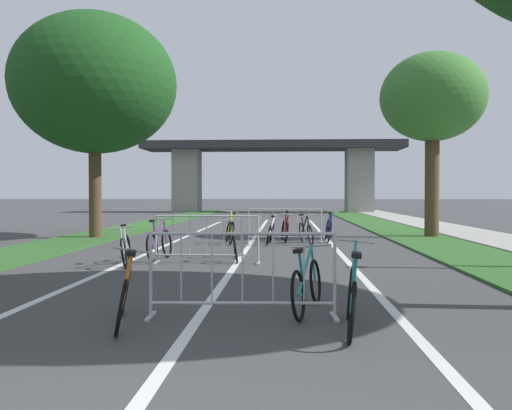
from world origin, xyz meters
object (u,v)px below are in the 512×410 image
(bicycle_blue_3, at_px, (329,229))
(bicycle_white_5, at_px, (271,233))
(bicycle_silver_1, at_px, (126,249))
(crowd_barrier_nearest, at_px, (242,275))
(bicycle_teal_0, at_px, (307,285))
(bicycle_yellow_4, at_px, (230,231))
(tree_left_cypress_far, at_px, (95,84))
(bicycle_green_6, at_px, (234,245))
(crowd_barrier_second, at_px, (207,240))
(tree_right_maple_mid, at_px, (433,99))
(bicycle_purple_8, at_px, (160,244))
(bicycle_orange_9, at_px, (124,294))
(bicycle_black_7, at_px, (306,232))
(crowd_barrier_third, at_px, (285,226))
(bicycle_red_2, at_px, (285,230))
(bicycle_teal_10, at_px, (352,298))

(bicycle_blue_3, height_order, bicycle_white_5, bicycle_blue_3)
(bicycle_silver_1, bearing_deg, crowd_barrier_nearest, 110.34)
(bicycle_teal_0, bearing_deg, bicycle_yellow_4, 115.76)
(tree_left_cypress_far, height_order, bicycle_teal_0, tree_left_cypress_far)
(bicycle_blue_3, distance_m, bicycle_green_6, 5.69)
(crowd_barrier_second, relative_size, bicycle_white_5, 1.36)
(tree_left_cypress_far, relative_size, bicycle_silver_1, 4.69)
(tree_right_maple_mid, height_order, crowd_barrier_nearest, tree_right_maple_mid)
(tree_right_maple_mid, bearing_deg, crowd_barrier_nearest, -114.36)
(bicycle_purple_8, relative_size, bicycle_orange_9, 1.02)
(tree_right_maple_mid, relative_size, bicycle_orange_9, 3.78)
(tree_right_maple_mid, xyz_separation_m, bicycle_black_7, (-4.44, -2.62, -4.42))
(bicycle_silver_1, bearing_deg, crowd_barrier_third, -132.19)
(tree_right_maple_mid, height_order, bicycle_silver_1, tree_right_maple_mid)
(bicycle_red_2, xyz_separation_m, bicycle_yellow_4, (-1.66, -0.90, 0.01))
(bicycle_blue_3, height_order, bicycle_teal_10, bicycle_blue_3)
(bicycle_white_5, bearing_deg, bicycle_black_7, 5.67)
(crowd_barrier_nearest, bearing_deg, bicycle_teal_10, -24.57)
(crowd_barrier_nearest, height_order, bicycle_silver_1, crowd_barrier_nearest)
(crowd_barrier_nearest, relative_size, bicycle_yellow_4, 1.44)
(bicycle_silver_1, relative_size, bicycle_black_7, 0.94)
(bicycle_yellow_4, bearing_deg, bicycle_teal_0, -90.75)
(crowd_barrier_nearest, relative_size, bicycle_orange_9, 1.38)
(bicycle_silver_1, height_order, bicycle_yellow_4, bicycle_yellow_4)
(bicycle_orange_9, bearing_deg, bicycle_green_6, 69.24)
(bicycle_blue_3, bearing_deg, bicycle_orange_9, 73.64)
(bicycle_teal_10, bearing_deg, bicycle_silver_1, 134.68)
(bicycle_blue_3, relative_size, bicycle_purple_8, 0.98)
(crowd_barrier_nearest, height_order, bicycle_blue_3, crowd_barrier_nearest)
(bicycle_teal_0, height_order, bicycle_silver_1, bicycle_silver_1)
(bicycle_yellow_4, height_order, bicycle_purple_8, bicycle_yellow_4)
(crowd_barrier_nearest, xyz_separation_m, bicycle_black_7, (1.13, 9.68, -0.16))
(crowd_barrier_second, distance_m, bicycle_black_7, 5.17)
(bicycle_green_6, relative_size, bicycle_black_7, 0.97)
(bicycle_teal_0, xyz_separation_m, bicycle_yellow_4, (-1.95, 9.33, 0.03))
(tree_left_cypress_far, relative_size, bicycle_yellow_4, 4.67)
(tree_right_maple_mid, xyz_separation_m, bicycle_teal_0, (-4.77, -11.95, -4.43))
(crowd_barrier_nearest, height_order, bicycle_green_6, crowd_barrier_nearest)
(crowd_barrier_third, height_order, bicycle_blue_3, crowd_barrier_third)
(bicycle_teal_0, distance_m, bicycle_red_2, 10.24)
(crowd_barrier_nearest, distance_m, bicycle_blue_3, 10.86)
(bicycle_teal_10, bearing_deg, crowd_barrier_third, 100.26)
(bicycle_white_5, xyz_separation_m, bicycle_purple_8, (-2.43, -4.06, 0.03))
(bicycle_silver_1, bearing_deg, bicycle_teal_0, 119.36)
(tree_right_maple_mid, relative_size, crowd_barrier_third, 2.74)
(crowd_barrier_third, distance_m, bicycle_blue_3, 1.51)
(bicycle_green_6, height_order, bicycle_black_7, bicycle_green_6)
(bicycle_teal_0, relative_size, bicycle_orange_9, 1.00)
(bicycle_purple_8, bearing_deg, bicycle_silver_1, -109.55)
(crowd_barrier_third, distance_m, bicycle_yellow_4, 1.72)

